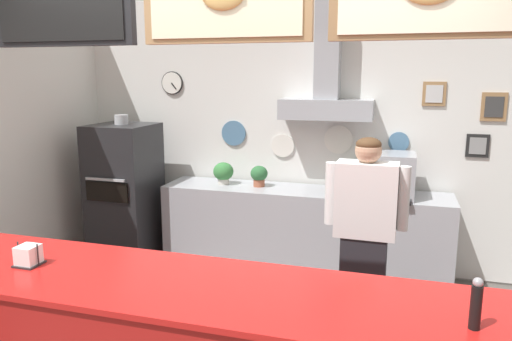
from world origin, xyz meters
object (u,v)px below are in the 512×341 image
object	(u,v)px
potted_basil	(347,178)
potted_oregano	(259,175)
espresso_machine	(387,175)
potted_sage	(223,172)
pepper_grinder	(476,304)
napkin_holder	(28,256)
shop_worker	(364,241)
pizza_oven	(125,196)

from	to	relation	value
potted_basil	potted_oregano	distance (m)	0.89
espresso_machine	potted_sage	world-z (taller)	espresso_machine
potted_basil	pepper_grinder	bearing A→B (deg)	-73.48
napkin_holder	potted_sage	bearing A→B (deg)	86.82
potted_oregano	pepper_grinder	distance (m)	3.19
espresso_machine	pepper_grinder	world-z (taller)	espresso_machine
potted_sage	pepper_grinder	xyz separation A→B (m)	(2.08, -2.70, 0.10)
shop_worker	potted_sage	bearing A→B (deg)	-38.25
espresso_machine	potted_oregano	distance (m)	1.27
potted_oregano	pizza_oven	bearing A→B (deg)	-169.83
espresso_machine	potted_oregano	xyz separation A→B (m)	(-1.27, 0.05, -0.08)
pizza_oven	potted_basil	distance (m)	2.34
shop_worker	napkin_holder	distance (m)	2.20
pizza_oven	pepper_grinder	xyz separation A→B (m)	(3.11, -2.45, 0.37)
pizza_oven	potted_sage	world-z (taller)	pizza_oven
pepper_grinder	napkin_holder	bearing A→B (deg)	178.82
pizza_oven	napkin_holder	bearing A→B (deg)	-69.89
potted_sage	espresso_machine	bearing A→B (deg)	-1.73
shop_worker	napkin_holder	bearing A→B (deg)	40.39
espresso_machine	potted_basil	bearing A→B (deg)	173.55
shop_worker	espresso_machine	world-z (taller)	shop_worker
potted_basil	pepper_grinder	xyz separation A→B (m)	(0.80, -2.69, 0.09)
pizza_oven	napkin_holder	xyz separation A→B (m)	(0.88, -2.40, 0.31)
shop_worker	potted_oregano	size ratio (longest dim) A/B	7.52
potted_oregano	napkin_holder	distance (m)	2.71
potted_basil	potted_oregano	bearing A→B (deg)	179.44
shop_worker	potted_sage	size ratio (longest dim) A/B	7.00
potted_oregano	pepper_grinder	world-z (taller)	pepper_grinder
shop_worker	espresso_machine	bearing A→B (deg)	-93.84
espresso_machine	napkin_holder	xyz separation A→B (m)	(-1.81, -2.61, -0.03)
potted_basil	potted_oregano	size ratio (longest dim) A/B	1.20
espresso_machine	potted_basil	world-z (taller)	espresso_machine
pepper_grinder	pizza_oven	bearing A→B (deg)	141.77
potted_basil	potted_sage	bearing A→B (deg)	179.66
pizza_oven	espresso_machine	size ratio (longest dim) A/B	3.11
shop_worker	pepper_grinder	xyz separation A→B (m)	(0.53, -1.43, 0.27)
potted_sage	pepper_grinder	world-z (taller)	pepper_grinder
shop_worker	potted_oregano	bearing A→B (deg)	-46.55
potted_basil	shop_worker	bearing A→B (deg)	-78.15
shop_worker	napkin_holder	xyz separation A→B (m)	(-1.70, -1.38, 0.21)
potted_sage	pepper_grinder	bearing A→B (deg)	-52.40
potted_oregano	pepper_grinder	size ratio (longest dim) A/B	0.97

